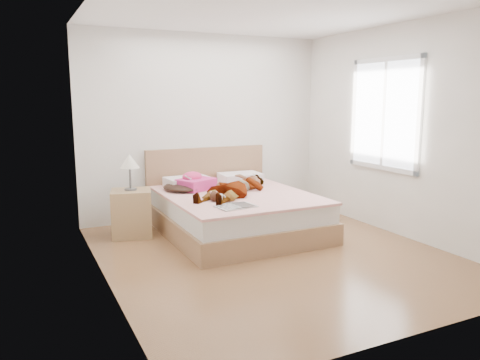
# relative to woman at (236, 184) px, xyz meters

# --- Properties ---
(ground) EXTENTS (4.00, 4.00, 0.00)m
(ground) POSITION_rel_woman_xyz_m (-0.02, -1.00, -0.62)
(ground) COLOR #4B2D17
(ground) RESTS_ON ground
(woman) EXTENTS (1.58, 1.47, 0.22)m
(woman) POSITION_rel_woman_xyz_m (0.00, 0.00, 0.00)
(woman) COLOR white
(woman) RESTS_ON bed
(hair) EXTENTS (0.56, 0.65, 0.09)m
(hair) POSITION_rel_woman_xyz_m (-0.57, 0.45, -0.07)
(hair) COLOR black
(hair) RESTS_ON bed
(phone) EXTENTS (0.09, 0.10, 0.05)m
(phone) POSITION_rel_woman_xyz_m (-0.50, 0.40, 0.07)
(phone) COLOR silver
(phone) RESTS_ON bed
(room_shell) EXTENTS (4.00, 4.00, 4.00)m
(room_shell) POSITION_rel_woman_xyz_m (1.76, -0.70, 0.88)
(room_shell) COLOR white
(room_shell) RESTS_ON ground
(bed) EXTENTS (1.80, 2.08, 1.00)m
(bed) POSITION_rel_woman_xyz_m (-0.02, 0.03, -0.34)
(bed) COLOR olive
(bed) RESTS_ON ground
(towel) EXTENTS (0.55, 0.51, 0.23)m
(towel) POSITION_rel_woman_xyz_m (-0.39, 0.43, -0.01)
(towel) COLOR #DE3C94
(towel) RESTS_ON bed
(magazine) EXTENTS (0.46, 0.33, 0.03)m
(magazine) POSITION_rel_woman_xyz_m (-0.34, -0.72, -0.10)
(magazine) COLOR white
(magazine) RESTS_ON bed
(coffee_mug) EXTENTS (0.13, 0.10, 0.09)m
(coffee_mug) POSITION_rel_woman_xyz_m (-0.41, -0.41, -0.06)
(coffee_mug) COLOR white
(coffee_mug) RESTS_ON bed
(plush_toy) EXTENTS (0.16, 0.22, 0.11)m
(plush_toy) POSITION_rel_woman_xyz_m (-0.43, -0.33, -0.05)
(plush_toy) COLOR black
(plush_toy) RESTS_ON bed
(nightstand) EXTENTS (0.57, 0.53, 1.03)m
(nightstand) POSITION_rel_woman_xyz_m (-1.26, 0.37, -0.28)
(nightstand) COLOR olive
(nightstand) RESTS_ON ground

